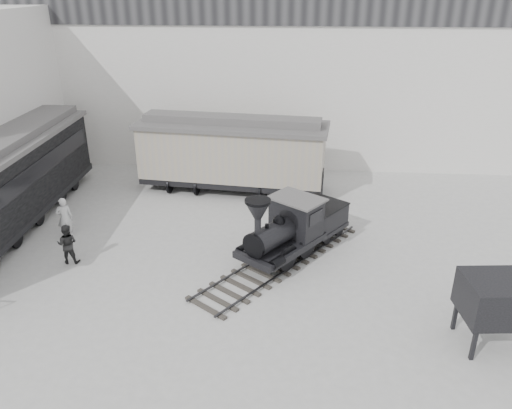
# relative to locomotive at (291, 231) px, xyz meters

# --- Properties ---
(ground) EXTENTS (90.00, 90.00, 0.00)m
(ground) POSITION_rel_locomotive_xyz_m (-2.38, -3.69, -1.13)
(ground) COLOR #9E9E9B
(north_wall) EXTENTS (34.00, 2.51, 11.00)m
(north_wall) POSITION_rel_locomotive_xyz_m (-2.38, 11.29, 4.42)
(north_wall) COLOR silver
(north_wall) RESTS_ON ground
(locomotive) EXTENTS (6.64, 8.09, 3.06)m
(locomotive) POSITION_rel_locomotive_xyz_m (0.00, 0.00, 0.00)
(locomotive) COLOR #36322B
(locomotive) RESTS_ON ground
(boxcar) EXTENTS (10.00, 4.06, 3.99)m
(boxcar) POSITION_rel_locomotive_xyz_m (-3.18, 6.75, 0.96)
(boxcar) COLOR black
(boxcar) RESTS_ON ground
(passenger_coach) EXTENTS (3.46, 14.44, 3.84)m
(passenger_coach) POSITION_rel_locomotive_xyz_m (-12.56, 1.32, 0.99)
(passenger_coach) COLOR black
(passenger_coach) RESTS_ON ground
(visitor_a) EXTENTS (0.80, 0.69, 1.85)m
(visitor_a) POSITION_rel_locomotive_xyz_m (-9.69, 0.83, -0.21)
(visitor_a) COLOR silver
(visitor_a) RESTS_ON ground
(visitor_b) EXTENTS (0.85, 0.69, 1.63)m
(visitor_b) POSITION_rel_locomotive_xyz_m (-8.69, -1.22, -0.32)
(visitor_b) COLOR black
(visitor_b) RESTS_ON ground
(coal_hopper) EXTENTS (2.23, 1.89, 2.26)m
(coal_hopper) POSITION_rel_locomotive_xyz_m (6.17, -4.88, 0.34)
(coal_hopper) COLOR black
(coal_hopper) RESTS_ON ground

